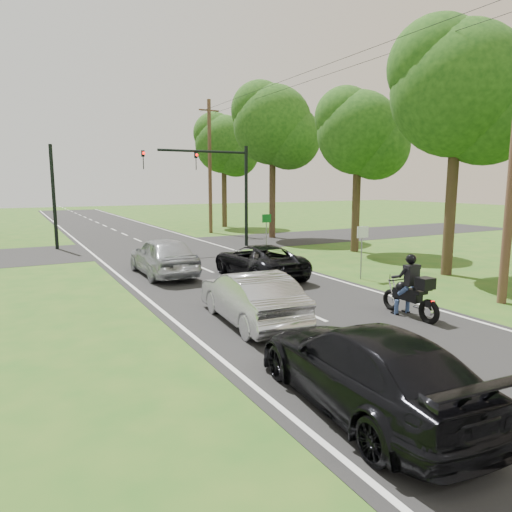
{
  "coord_description": "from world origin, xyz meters",
  "views": [
    {
      "loc": [
        -7.52,
        -10.77,
        3.79
      ],
      "look_at": [
        -0.07,
        3.0,
        1.3
      ],
      "focal_mm": 32.0,
      "sensor_mm": 36.0,
      "label": 1
    }
  ],
  "objects_px": {
    "dark_car_behind": "(365,367)",
    "utility_pole_far": "(210,166)",
    "motorcycle_rider": "(412,292)",
    "silver_sedan": "(251,297)",
    "traffic_signal": "(218,178)",
    "silver_suv": "(163,256)",
    "sign_green": "(267,224)",
    "dark_suv": "(259,261)",
    "sign_white": "(362,240)"
  },
  "relations": [
    {
      "from": "motorcycle_rider",
      "to": "silver_sedan",
      "type": "xyz_separation_m",
      "value": [
        -4.29,
        1.7,
        0.0
      ]
    },
    {
      "from": "traffic_signal",
      "to": "sign_white",
      "type": "relative_size",
      "value": 3.0
    },
    {
      "from": "traffic_signal",
      "to": "dark_car_behind",
      "type": "bearing_deg",
      "value": -106.69
    },
    {
      "from": "dark_suv",
      "to": "utility_pole_far",
      "type": "height_order",
      "value": "utility_pole_far"
    },
    {
      "from": "silver_sedan",
      "to": "silver_suv",
      "type": "height_order",
      "value": "silver_suv"
    },
    {
      "from": "silver_suv",
      "to": "traffic_signal",
      "type": "relative_size",
      "value": 0.75
    },
    {
      "from": "motorcycle_rider",
      "to": "sign_green",
      "type": "xyz_separation_m",
      "value": [
        2.49,
        12.73,
        0.87
      ]
    },
    {
      "from": "silver_suv",
      "to": "sign_green",
      "type": "bearing_deg",
      "value": -153.25
    },
    {
      "from": "utility_pole_far",
      "to": "sign_green",
      "type": "distance_m",
      "value": 11.63
    },
    {
      "from": "motorcycle_rider",
      "to": "sign_green",
      "type": "height_order",
      "value": "sign_green"
    },
    {
      "from": "utility_pole_far",
      "to": "traffic_signal",
      "type": "bearing_deg",
      "value": -109.68
    },
    {
      "from": "motorcycle_rider",
      "to": "sign_green",
      "type": "bearing_deg",
      "value": 81.14
    },
    {
      "from": "silver_sedan",
      "to": "silver_suv",
      "type": "bearing_deg",
      "value": -84.57
    },
    {
      "from": "motorcycle_rider",
      "to": "sign_white",
      "type": "distance_m",
      "value": 5.33
    },
    {
      "from": "dark_suv",
      "to": "silver_sedan",
      "type": "bearing_deg",
      "value": 58.44
    },
    {
      "from": "silver_sedan",
      "to": "traffic_signal",
      "type": "height_order",
      "value": "traffic_signal"
    },
    {
      "from": "dark_car_behind",
      "to": "sign_green",
      "type": "relative_size",
      "value": 2.33
    },
    {
      "from": "silver_suv",
      "to": "utility_pole_far",
      "type": "bearing_deg",
      "value": -119.49
    },
    {
      "from": "sign_green",
      "to": "silver_sedan",
      "type": "bearing_deg",
      "value": -121.59
    },
    {
      "from": "motorcycle_rider",
      "to": "sign_white",
      "type": "bearing_deg",
      "value": 66.35
    },
    {
      "from": "dark_car_behind",
      "to": "utility_pole_far",
      "type": "xyz_separation_m",
      "value": [
        8.62,
        27.21,
        4.35
      ]
    },
    {
      "from": "dark_car_behind",
      "to": "traffic_signal",
      "type": "relative_size",
      "value": 0.78
    },
    {
      "from": "motorcycle_rider",
      "to": "silver_sedan",
      "type": "distance_m",
      "value": 4.62
    },
    {
      "from": "sign_green",
      "to": "silver_suv",
      "type": "bearing_deg",
      "value": -153.36
    },
    {
      "from": "dark_suv",
      "to": "silver_suv",
      "type": "bearing_deg",
      "value": -34.93
    },
    {
      "from": "sign_white",
      "to": "sign_green",
      "type": "xyz_separation_m",
      "value": [
        0.2,
        8.0,
        0.0
      ]
    },
    {
      "from": "dark_car_behind",
      "to": "silver_suv",
      "type": "bearing_deg",
      "value": -86.43
    },
    {
      "from": "dark_suv",
      "to": "traffic_signal",
      "type": "bearing_deg",
      "value": -104.25
    },
    {
      "from": "sign_white",
      "to": "silver_sedan",
      "type": "bearing_deg",
      "value": -155.27
    },
    {
      "from": "silver_suv",
      "to": "sign_white",
      "type": "distance_m",
      "value": 8.15
    },
    {
      "from": "silver_suv",
      "to": "motorcycle_rider",
      "type": "bearing_deg",
      "value": 115.78
    },
    {
      "from": "silver_suv",
      "to": "sign_white",
      "type": "height_order",
      "value": "sign_white"
    },
    {
      "from": "silver_sedan",
      "to": "utility_pole_far",
      "type": "bearing_deg",
      "value": -105.86
    },
    {
      "from": "dark_car_behind",
      "to": "traffic_signal",
      "type": "height_order",
      "value": "traffic_signal"
    },
    {
      "from": "dark_car_behind",
      "to": "sign_white",
      "type": "relative_size",
      "value": 2.33
    },
    {
      "from": "silver_sedan",
      "to": "utility_pole_far",
      "type": "relative_size",
      "value": 0.44
    },
    {
      "from": "silver_suv",
      "to": "utility_pole_far",
      "type": "distance_m",
      "value": 17.21
    },
    {
      "from": "dark_car_behind",
      "to": "traffic_signal",
      "type": "xyz_separation_m",
      "value": [
        5.76,
        19.21,
        3.41
      ]
    },
    {
      "from": "motorcycle_rider",
      "to": "dark_car_behind",
      "type": "relative_size",
      "value": 0.43
    },
    {
      "from": "silver_suv",
      "to": "dark_car_behind",
      "type": "height_order",
      "value": "silver_suv"
    },
    {
      "from": "dark_suv",
      "to": "sign_green",
      "type": "xyz_separation_m",
      "value": [
        3.63,
        5.71,
        0.91
      ]
    },
    {
      "from": "dark_suv",
      "to": "utility_pole_far",
      "type": "bearing_deg",
      "value": -107.33
    },
    {
      "from": "utility_pole_far",
      "to": "sign_white",
      "type": "height_order",
      "value": "utility_pole_far"
    },
    {
      "from": "motorcycle_rider",
      "to": "utility_pole_far",
      "type": "relative_size",
      "value": 0.21
    },
    {
      "from": "utility_pole_far",
      "to": "sign_green",
      "type": "relative_size",
      "value": 4.71
    },
    {
      "from": "dark_car_behind",
      "to": "utility_pole_far",
      "type": "distance_m",
      "value": 28.87
    },
    {
      "from": "silver_suv",
      "to": "dark_car_behind",
      "type": "xyz_separation_m",
      "value": [
        -0.38,
        -12.71,
        -0.09
      ]
    },
    {
      "from": "traffic_signal",
      "to": "utility_pole_far",
      "type": "distance_m",
      "value": 8.55
    },
    {
      "from": "motorcycle_rider",
      "to": "silver_sedan",
      "type": "height_order",
      "value": "motorcycle_rider"
    },
    {
      "from": "motorcycle_rider",
      "to": "traffic_signal",
      "type": "relative_size",
      "value": 0.34
    }
  ]
}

